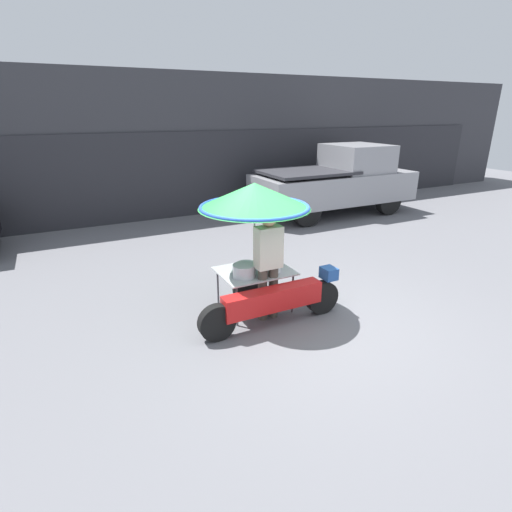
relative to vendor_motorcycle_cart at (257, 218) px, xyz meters
The scene contains 5 objects.
ground_plane 1.72m from the vendor_motorcycle_cart, 51.55° to the right, with size 36.00×36.00×0.00m, color slate.
shopfront_building 7.36m from the vendor_motorcycle_cart, 85.83° to the left, with size 28.00×2.06×3.98m.
vendor_motorcycle_cart is the anchor object (origin of this frame).
vendor_person 0.63m from the vendor_motorcycle_cart, 80.62° to the right, with size 0.38×0.22×1.65m.
pickup_truck 6.74m from the vendor_motorcycle_cart, 42.26° to the left, with size 4.85×1.88×2.01m.
Camera 1 is at (-3.07, -4.31, 2.96)m, focal length 28.00 mm.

